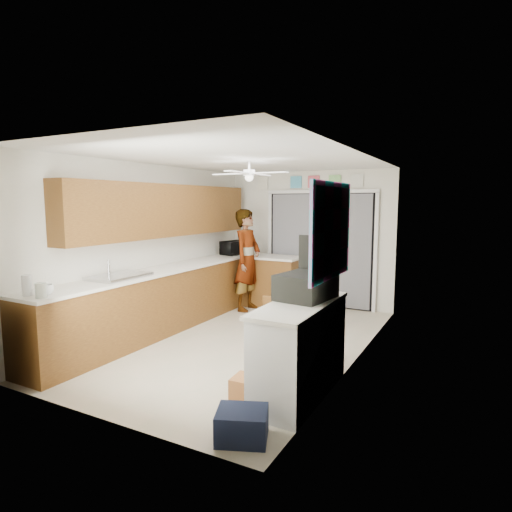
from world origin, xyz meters
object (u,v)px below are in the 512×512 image
at_px(microwave, 234,248).
at_px(cardboard_box, 251,389).
at_px(cup, 47,290).
at_px(navy_crate, 242,425).
at_px(dog, 317,311).
at_px(suitcase, 306,286).
at_px(paper_towel_roll, 27,285).
at_px(man, 247,260).

bearing_deg(microwave, cardboard_box, -133.37).
relative_size(microwave, cup, 3.34).
height_order(cardboard_box, navy_crate, navy_crate).
distance_m(cup, dog, 3.91).
height_order(suitcase, navy_crate, suitcase).
bearing_deg(microwave, dog, -94.54).
distance_m(suitcase, cardboard_box, 1.16).
bearing_deg(microwave, cup, -165.98).
bearing_deg(dog, suitcase, -85.53).
distance_m(paper_towel_roll, navy_crate, 2.76).
bearing_deg(cardboard_box, paper_towel_roll, -163.26).
distance_m(microwave, cup, 3.97).
height_order(cup, dog, cup).
distance_m(cup, man, 3.69).
relative_size(cup, paper_towel_roll, 0.64).
bearing_deg(dog, microwave, 149.64).
height_order(paper_towel_roll, cardboard_box, paper_towel_roll).
bearing_deg(cup, paper_towel_roll, -136.09).
height_order(microwave, suitcase, suitcase).
height_order(cup, suitcase, suitcase).
xyz_separation_m(paper_towel_roll, man, (0.56, 3.80, -0.15)).
xyz_separation_m(cup, cardboard_box, (2.19, 0.57, -0.88)).
xyz_separation_m(cup, dog, (1.86, 3.36, -0.78)).
xyz_separation_m(suitcase, dog, (-0.67, 2.23, -0.85)).
relative_size(cup, man, 0.08).
bearing_deg(suitcase, cup, -148.49).
distance_m(navy_crate, dog, 3.49).
bearing_deg(paper_towel_roll, suitcase, 25.32).
xyz_separation_m(paper_towel_roll, navy_crate, (2.60, 0.05, -0.93)).
xyz_separation_m(cardboard_box, dog, (-0.33, 2.79, 0.10)).
distance_m(paper_towel_roll, man, 3.84).
height_order(paper_towel_roll, dog, paper_towel_roll).
height_order(paper_towel_roll, man, man).
xyz_separation_m(suitcase, man, (-2.11, 2.54, -0.17)).
distance_m(cup, suitcase, 2.77).
bearing_deg(suitcase, cardboard_box, -113.86).
height_order(microwave, cup, microwave).
bearing_deg(man, navy_crate, -152.12).
xyz_separation_m(navy_crate, man, (-2.04, 3.75, 0.78)).
bearing_deg(suitcase, paper_towel_roll, -147.22).
bearing_deg(dog, navy_crate, -92.39).
bearing_deg(dog, cup, -131.27).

